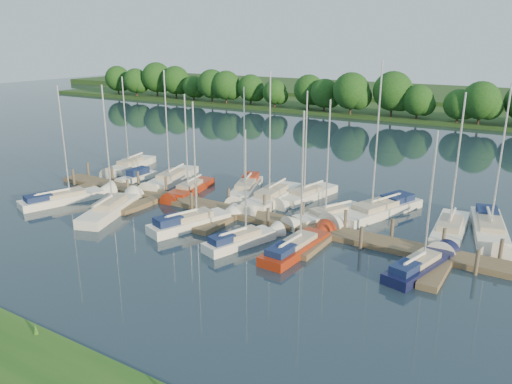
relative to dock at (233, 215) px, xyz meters
The scene contains 23 objects.
ground 7.31m from the dock, 90.00° to the right, with size 260.00×260.00×0.00m, color #17222E.
dock is the anchor object (origin of this frame).
mooring_pilings 1.19m from the dock, 90.00° to the left, with size 38.24×2.84×2.00m.
far_shore 67.69m from the dock, 90.00° to the left, with size 180.00×30.00×0.60m, color #223B17.
distant_hill 92.69m from the dock, 90.00° to the left, with size 220.00×40.00×1.40m, color #2B4B21.
treeline 54.88m from the dock, 88.69° to the left, with size 146.52×10.11×8.32m.
sailboat_n_0 19.16m from the dock, 159.48° to the left, with size 3.23×8.03×10.20m.
motorboat 14.65m from the dock, 164.61° to the left, with size 1.37×4.61×1.47m.
sailboat_n_2 12.08m from the dock, 154.63° to the left, with size 3.79×8.94×11.13m.
sailboat_n_3 7.79m from the dock, 154.61° to the left, with size 2.79×7.35×9.28m.
sailboat_n_4 6.42m from the dock, 113.45° to the left, with size 3.99×7.73×10.03m.
sailboat_n_5 4.84m from the dock, 81.30° to the left, with size 2.53×9.01×11.56m.
sailboat_n_6 7.81m from the dock, 68.65° to the left, with size 3.03×7.75×9.75m.
sailboat_n_7 7.44m from the dock, 27.88° to the left, with size 4.46×7.42×9.63m.
sailboat_n_8 11.38m from the dock, 34.30° to the left, with size 5.21×9.84×12.46m.
sailboat_n_9 16.15m from the dock, 18.07° to the left, with size 2.47×8.32×10.58m.
sailboat_n_10 19.05m from the dock, 21.37° to the left, with size 3.68×8.92×11.12m.
sailboat_s_0 15.10m from the dock, 163.24° to the right, with size 4.05×8.11×10.23m.
sailboat_s_1 9.88m from the dock, 153.51° to the right, with size 4.18×8.19×10.66m.
sailboat_s_2 3.64m from the dock, 111.65° to the right, with size 3.80×7.48×9.74m.
sailboat_s_3 5.58m from the dock, 49.28° to the right, with size 3.12×6.36×8.28m.
sailboat_s_4 7.99m from the dock, 22.99° to the right, with size 2.20×7.62×9.59m.
sailboat_s_5 15.17m from the dock, ahead, with size 3.03×7.03×8.91m.
Camera 1 is at (21.04, -23.22, 13.58)m, focal length 35.00 mm.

